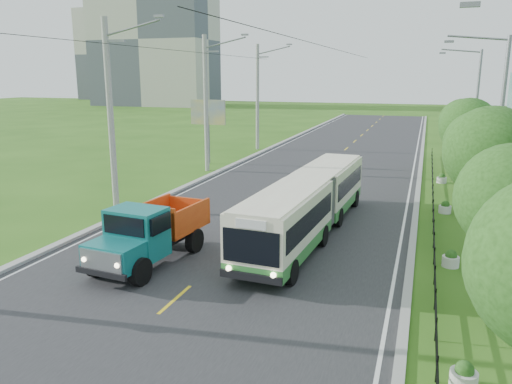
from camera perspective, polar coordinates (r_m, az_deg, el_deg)
The scene contains 26 objects.
ground at distance 16.83m, azimuth -9.22°, elevation -12.06°, with size 240.00×240.00×0.00m, color #2B5915.
road at distance 34.89m, azimuth 6.27°, elevation 1.36°, with size 14.00×120.00×0.02m, color #28282B.
curb_left at distance 37.06m, azimuth -4.66°, elevation 2.20°, with size 0.40×120.00×0.15m, color #9E9E99.
curb_right at distance 34.10m, azimuth 18.07°, elevation 0.57°, with size 0.30×120.00×0.10m, color #9E9E99.
edge_line_left at distance 36.86m, azimuth -3.87°, elevation 2.06°, with size 0.12×120.00×0.00m, color silver.
edge_line_right at distance 34.11m, azimuth 17.23°, elevation 0.58°, with size 0.12×120.00×0.00m, color silver.
centre_dash at distance 16.82m, azimuth -9.23°, elevation -11.99°, with size 0.12×2.20×0.00m, color yellow.
railing_right at distance 28.21m, azimuth 19.58°, elevation -1.59°, with size 0.04×40.00×0.60m, color black.
pole_near at distance 27.34m, azimuth -16.23°, elevation 8.42°, with size 3.51×0.32×10.00m.
pole_mid at distance 37.79m, azimuth -5.69°, elevation 10.06°, with size 3.51×0.32×10.00m.
pole_far at distance 48.95m, azimuth 0.21°, elevation 10.83°, with size 3.51×0.32×10.00m.
tree_third at distance 21.87m, azimuth 25.27°, elevation 3.67°, with size 3.60×3.62×6.00m.
tree_fourth at distance 27.84m, azimuth 23.92°, elevation 4.76°, with size 3.24×3.31×5.40m.
tree_fifth at distance 33.75m, azimuth 23.16°, elevation 6.59°, with size 3.48×3.52×5.80m.
tree_back at distance 39.73m, azimuth 22.55°, elevation 7.19°, with size 3.30×3.36×5.50m.
streetlight_mid at distance 27.65m, azimuth 25.83°, elevation 7.28°, with size 3.02×0.20×9.07m.
streetlight_far at distance 41.55m, azimuth 23.65°, elevation 9.05°, with size 3.02×0.20×9.07m.
planter_front at distance 13.32m, azimuth 22.66°, elevation -18.85°, with size 0.64×0.64×0.67m.
planter_near at distance 20.57m, azimuth 21.37°, elevation -7.18°, with size 0.64×0.64×0.67m.
planter_mid at distance 28.23m, azimuth 20.79°, elevation -1.70°, with size 0.64×0.64×0.67m.
planter_far at distance 36.04m, azimuth 20.46°, elevation 1.42°, with size 0.64×0.64×0.67m.
billboard_left at distance 41.10m, azimuth -5.50°, elevation 8.60°, with size 3.00×0.20×5.20m.
apartment_near at distance 125.25m, azimuth -11.57°, elevation 16.57°, with size 28.00×14.00×30.00m, color #B7B2A3.
apartment_far at distance 159.52m, azimuth -14.92°, elevation 14.90°, with size 24.00×14.00×26.00m, color #B7B2A3.
bus at distance 22.63m, azimuth 6.08°, elevation -1.02°, with size 2.96×13.88×2.66m.
dump_truck at distance 19.67m, azimuth -12.05°, elevation -4.21°, with size 2.64×5.81×2.37m.
Camera 1 is at (7.33, -13.36, 7.14)m, focal length 35.00 mm.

